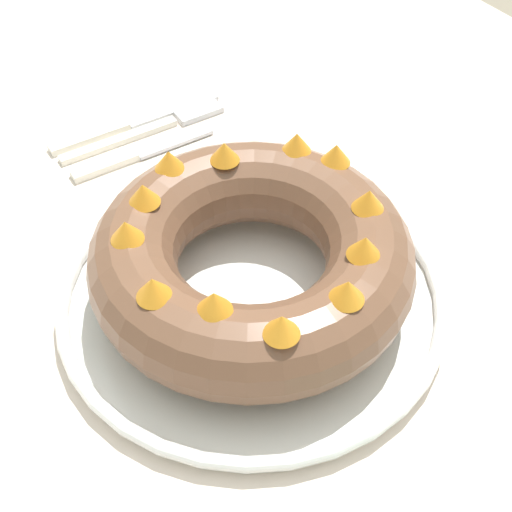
{
  "coord_description": "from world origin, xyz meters",
  "views": [
    {
      "loc": [
        0.36,
        -0.21,
        1.24
      ],
      "look_at": [
        0.01,
        0.0,
        0.81
      ],
      "focal_mm": 50.0,
      "sensor_mm": 36.0,
      "label": 1
    }
  ],
  "objects": [
    {
      "name": "bundt_cake",
      "position": [
        0.01,
        0.0,
        0.82
      ],
      "size": [
        0.27,
        0.27,
        0.09
      ],
      "color": "brown",
      "rests_on": "serving_dish"
    },
    {
      "name": "serving_knife",
      "position": [
        -0.28,
        0.02,
        0.76
      ],
      "size": [
        0.02,
        0.21,
        0.01
      ],
      "rotation": [
        0.0,
        0.0,
        -0.03
      ],
      "color": "white",
      "rests_on": "dining_table"
    },
    {
      "name": "dining_table",
      "position": [
        0.0,
        0.0,
        0.68
      ],
      "size": [
        1.52,
        1.16,
        0.76
      ],
      "color": "beige",
      "rests_on": "ground_plane"
    },
    {
      "name": "serving_dish",
      "position": [
        0.01,
        0.0,
        0.77
      ],
      "size": [
        0.34,
        0.34,
        0.02
      ],
      "color": "white",
      "rests_on": "dining_table"
    },
    {
      "name": "fork",
      "position": [
        -0.26,
        0.05,
        0.76
      ],
      "size": [
        0.02,
        0.19,
        0.01
      ],
      "rotation": [
        0.0,
        0.0,
        -0.07
      ],
      "color": "white",
      "rests_on": "dining_table"
    },
    {
      "name": "cake_knife",
      "position": [
        -0.23,
        0.0,
        0.76
      ],
      "size": [
        0.02,
        0.16,
        0.01
      ],
      "rotation": [
        0.0,
        0.0,
        0.11
      ],
      "color": "white",
      "rests_on": "dining_table"
    }
  ]
}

